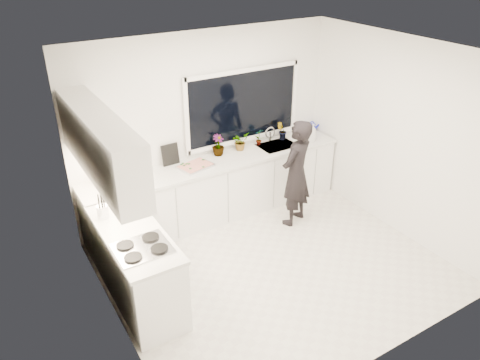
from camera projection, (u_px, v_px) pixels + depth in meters
floor at (274, 267)px, 6.03m from camera, size 4.00×3.50×0.02m
wall_back at (206, 126)px, 6.72m from camera, size 4.00×0.02×2.70m
wall_left at (106, 223)px, 4.47m from camera, size 0.02×3.50×2.70m
wall_right at (399, 138)px, 6.32m from camera, size 0.02×3.50×2.70m
ceiling at (283, 54)px, 4.76m from camera, size 4.00×3.50×0.02m
window at (243, 106)px, 6.88m from camera, size 1.80×0.02×1.00m
base_cabinets_back at (218, 190)px, 6.91m from camera, size 3.92×0.58×0.88m
base_cabinets_left at (137, 267)px, 5.31m from camera, size 0.58×1.60×0.88m
countertop_back at (218, 162)px, 6.69m from camera, size 3.94×0.62×0.04m
countertop_left at (133, 233)px, 5.10m from camera, size 0.62×1.60×0.04m
upper_cabinets at (100, 145)px, 4.86m from camera, size 0.34×2.10×0.70m
sink at (277, 148)px, 7.20m from camera, size 0.58×0.42×0.14m
faucet at (270, 134)px, 7.27m from camera, size 0.03×0.03×0.22m
stovetop at (142, 248)px, 4.81m from camera, size 0.56×0.48×0.03m
person at (296, 173)px, 6.61m from camera, size 0.68×0.58×1.58m
pizza_tray at (195, 166)px, 6.49m from camera, size 0.52×0.43×0.03m
pizza at (195, 165)px, 6.48m from camera, size 0.47×0.39×0.01m
watering_can at (311, 128)px, 7.63m from camera, size 0.17×0.17×0.13m
paper_towel_roll at (120, 173)px, 6.06m from camera, size 0.12×0.12×0.26m
knife_block at (100, 178)px, 5.98m from camera, size 0.14×0.12×0.22m
utensil_crock at (103, 212)px, 5.31m from camera, size 0.16×0.16×0.16m
picture_frame_large at (112, 169)px, 6.14m from camera, size 0.22×0.02×0.28m
picture_frame_small at (170, 154)px, 6.51m from camera, size 0.25×0.03×0.30m
herb_plants at (243, 140)px, 6.99m from camera, size 1.34×0.27×0.31m
soap_bottles at (312, 134)px, 7.26m from camera, size 0.15×0.12×0.28m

